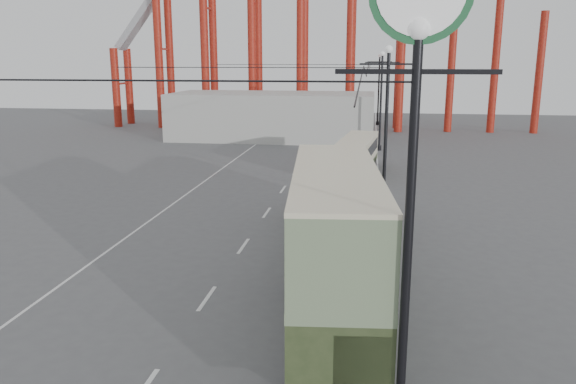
% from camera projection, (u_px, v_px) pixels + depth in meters
% --- Properties ---
extents(ground, '(160.00, 160.00, 0.00)m').
position_uv_depth(ground, '(201.00, 356.00, 16.57)').
color(ground, '#525254').
rests_on(ground, ground).
extents(road_markings, '(12.52, 120.00, 0.01)m').
position_uv_depth(road_markings, '(279.00, 197.00, 35.66)').
color(road_markings, silver).
rests_on(road_markings, ground).
extents(lamp_post_near, '(3.20, 0.44, 10.80)m').
position_uv_depth(lamp_post_near, '(416.00, 94.00, 11.08)').
color(lamp_post_near, black).
rests_on(lamp_post_near, ground).
extents(lamp_post_mid, '(3.20, 0.44, 9.32)m').
position_uv_depth(lamp_post_mid, '(386.00, 129.00, 32.03)').
color(lamp_post_mid, black).
rests_on(lamp_post_mid, ground).
extents(lamp_post_far, '(3.20, 0.44, 9.32)m').
position_uv_depth(lamp_post_far, '(381.00, 102.00, 53.21)').
color(lamp_post_far, black).
rests_on(lamp_post_far, ground).
extents(lamp_post_distant, '(3.20, 0.44, 9.32)m').
position_uv_depth(lamp_post_distant, '(379.00, 90.00, 74.40)').
color(lamp_post_distant, black).
rests_on(lamp_post_distant, ground).
extents(fairground_shed, '(22.00, 10.00, 5.00)m').
position_uv_depth(fairground_shed, '(273.00, 116.00, 62.11)').
color(fairground_shed, '#B0B0AA').
rests_on(fairground_shed, ground).
extents(double_decker_bus, '(3.43, 10.16, 5.35)m').
position_uv_depth(double_decker_bus, '(335.00, 245.00, 17.22)').
color(double_decker_bus, '#303D21').
rests_on(double_decker_bus, ground).
extents(single_decker_green, '(3.61, 12.08, 3.37)m').
position_uv_depth(single_decker_green, '(335.00, 200.00, 27.24)').
color(single_decker_green, gray).
rests_on(single_decker_green, ground).
extents(single_decker_cream, '(3.18, 9.08, 2.77)m').
position_uv_depth(single_decker_cream, '(357.00, 153.00, 43.01)').
color(single_decker_cream, beige).
rests_on(single_decker_cream, ground).
extents(pedestrian, '(0.71, 0.59, 1.66)m').
position_uv_depth(pedestrian, '(292.00, 267.00, 21.38)').
color(pedestrian, black).
rests_on(pedestrian, ground).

